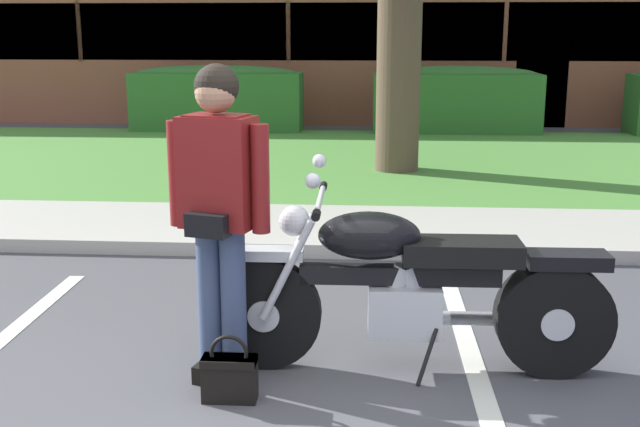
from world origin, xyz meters
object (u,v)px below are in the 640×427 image
object	(u,v)px
handbag	(230,374)
hedge_left	(217,97)
motorcycle	(425,289)
brick_building	(312,34)
hedge_center_left	(456,99)
rider_person	(219,202)

from	to	relation	value
handbag	hedge_left	bearing A→B (deg)	101.66
motorcycle	handbag	size ratio (longest dim) A/B	6.23
brick_building	hedge_center_left	bearing A→B (deg)	-65.71
brick_building	handbag	bearing A→B (deg)	-86.76
motorcycle	rider_person	xyz separation A→B (m)	(-1.10, -0.19, 0.51)
brick_building	motorcycle	bearing A→B (deg)	-83.32
handbag	hedge_left	xyz separation A→B (m)	(-2.18, 10.58, 0.51)
motorcycle	handbag	bearing A→B (deg)	-156.26
motorcycle	hedge_center_left	distance (m)	10.20
hedge_center_left	brick_building	xyz separation A→B (m)	(-3.17, 7.03, 1.11)
hedge_left	brick_building	world-z (taller)	brick_building
rider_person	hedge_center_left	distance (m)	10.57
rider_person	brick_building	xyz separation A→B (m)	(-0.91, 17.34, 0.77)
hedge_left	hedge_center_left	size ratio (longest dim) A/B	1.05
motorcycle	hedge_left	xyz separation A→B (m)	(-3.20, 10.13, 0.17)
handbag	hedge_center_left	xyz separation A→B (m)	(2.17, 10.58, 0.51)
motorcycle	hedge_center_left	xyz separation A→B (m)	(1.16, 10.13, 0.17)
motorcycle	hedge_center_left	world-z (taller)	hedge_center_left
motorcycle	brick_building	size ratio (longest dim) A/B	0.09
rider_person	hedge_left	bearing A→B (deg)	101.50
handbag	brick_building	xyz separation A→B (m)	(-1.00, 17.60, 1.62)
handbag	brick_building	world-z (taller)	brick_building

